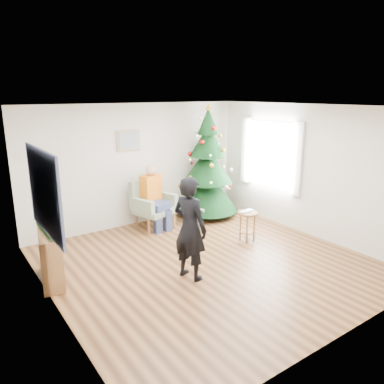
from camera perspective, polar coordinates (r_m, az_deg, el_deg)
floor at (r=6.50m, az=2.35°, el=-10.68°), size 5.00×5.00×0.00m
ceiling at (r=5.87m, az=2.63°, el=12.88°), size 5.00×5.00×0.00m
wall_back at (r=8.13m, az=-8.30°, el=4.09°), size 5.00×0.00×5.00m
wall_front at (r=4.43m, az=22.63°, el=-6.18°), size 5.00×0.00×5.00m
wall_left at (r=5.00m, az=-20.96°, el=-3.65°), size 0.00×5.00×5.00m
wall_right at (r=7.79m, az=17.27°, el=3.10°), size 0.00×5.00×5.00m
window_panel at (r=8.37m, az=11.86°, el=5.63°), size 0.04×1.30×1.40m
curtains at (r=8.35m, az=11.72°, el=5.62°), size 0.05×1.75×1.50m
christmas_tree at (r=8.59m, az=2.41°, el=3.88°), size 1.43×1.43×2.58m
stool at (r=7.39m, az=8.43°, el=-5.14°), size 0.38×0.38×0.57m
laptop at (r=7.29m, az=8.52°, el=-2.98°), size 0.33×0.22×0.02m
armchair at (r=8.03m, az=-6.00°, el=-2.72°), size 0.95×0.92×1.03m
seated_person at (r=7.90m, az=-5.73°, el=-0.63°), size 0.54×0.71×1.35m
standing_man at (r=5.70m, az=-0.33°, el=-5.57°), size 0.55×0.68×1.62m
game_controller at (r=5.69m, az=1.28°, el=-2.75°), size 0.07×0.13×0.04m
console at (r=6.15m, az=-20.72°, el=-9.14°), size 0.50×1.04×0.80m
garland at (r=6.00m, az=-21.09°, el=-5.46°), size 0.14×0.90×0.14m
tapestry at (r=5.22m, az=-21.62°, el=-0.08°), size 0.03×1.50×1.15m
framed_picture at (r=7.93m, az=-9.63°, el=7.79°), size 0.52×0.05×0.42m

